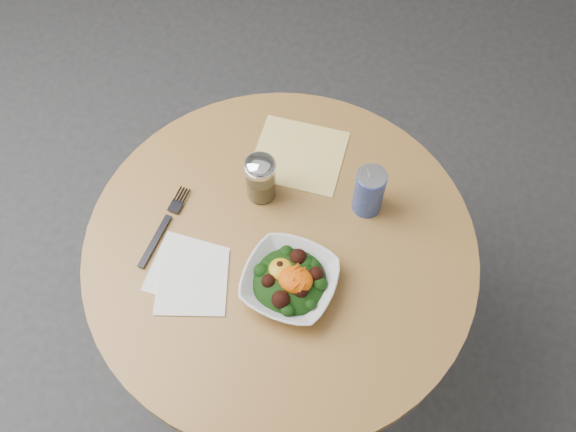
# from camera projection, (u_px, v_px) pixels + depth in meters

# --- Properties ---
(ground) EXTENTS (6.00, 6.00, 0.00)m
(ground) POSITION_uv_depth(u_px,v_px,m) (283.00, 349.00, 2.11)
(ground) COLOR #313134
(ground) RESTS_ON ground
(table) EXTENTS (0.90, 0.90, 0.75)m
(table) POSITION_uv_depth(u_px,v_px,m) (281.00, 281.00, 1.63)
(table) COLOR black
(table) RESTS_ON ground
(cloth_napkin) EXTENTS (0.22, 0.20, 0.00)m
(cloth_napkin) POSITION_uv_depth(u_px,v_px,m) (299.00, 155.00, 1.58)
(cloth_napkin) COLOR #E8AB0C
(cloth_napkin) RESTS_ON table
(paper_napkins) EXTENTS (0.20, 0.20, 0.00)m
(paper_napkins) POSITION_uv_depth(u_px,v_px,m) (189.00, 276.00, 1.42)
(paper_napkins) COLOR white
(paper_napkins) RESTS_ON table
(salad_bowl) EXTENTS (0.23, 0.23, 0.08)m
(salad_bowl) POSITION_uv_depth(u_px,v_px,m) (290.00, 281.00, 1.38)
(salad_bowl) COLOR silver
(salad_bowl) RESTS_ON table
(fork) EXTENTS (0.05, 0.23, 0.00)m
(fork) POSITION_uv_depth(u_px,v_px,m) (165.00, 224.00, 1.48)
(fork) COLOR black
(fork) RESTS_ON table
(spice_shaker) EXTENTS (0.07, 0.07, 0.13)m
(spice_shaker) POSITION_uv_depth(u_px,v_px,m) (261.00, 178.00, 1.47)
(spice_shaker) COLOR silver
(spice_shaker) RESTS_ON table
(beverage_can) EXTENTS (0.07, 0.07, 0.13)m
(beverage_can) POSITION_uv_depth(u_px,v_px,m) (369.00, 191.00, 1.45)
(beverage_can) COLOR navy
(beverage_can) RESTS_ON table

